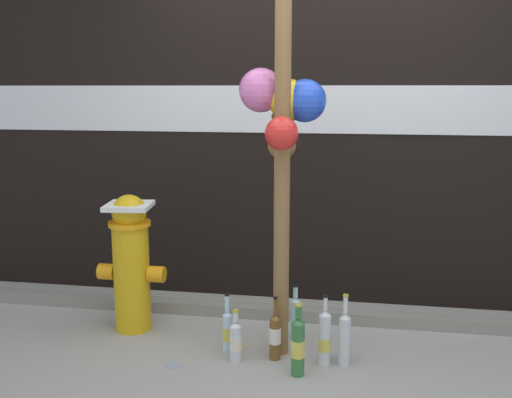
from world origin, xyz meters
name	(u,v)px	position (x,y,z in m)	size (l,w,h in m)	color
ground_plane	(302,391)	(0.00, 0.00, 0.00)	(14.00, 14.00, 0.00)	#9E9B93
building_wall	(323,85)	(0.00, 1.43, 1.56)	(10.00, 0.21, 3.13)	black
curb_strip	(314,315)	(0.00, 0.94, 0.04)	(8.00, 0.12, 0.08)	gray
memorial_post	(283,81)	(-0.17, 0.48, 1.58)	(0.50, 0.45, 2.76)	olive
fire_hydrant	(131,260)	(-1.15, 0.61, 0.46)	(0.44, 0.31, 0.89)	gold
bottle_0	(275,335)	(-0.19, 0.33, 0.15)	(0.07, 0.07, 0.38)	brown
bottle_1	(325,338)	(0.10, 0.31, 0.16)	(0.07, 0.07, 0.41)	silver
bottle_2	(345,337)	(0.21, 0.33, 0.17)	(0.07, 0.07, 0.42)	silver
bottle_3	(236,340)	(-0.40, 0.28, 0.12)	(0.07, 0.07, 0.31)	silver
bottle_4	(295,317)	(-0.10, 0.62, 0.15)	(0.06, 0.06, 0.36)	#B2DBEA
bottle_5	(227,330)	(-0.48, 0.38, 0.14)	(0.06, 0.06, 0.36)	#B2DBEA
bottle_6	(298,346)	(-0.04, 0.16, 0.17)	(0.08, 0.08, 0.41)	#337038
litter_1	(173,365)	(-0.74, 0.15, 0.00)	(0.07, 0.07, 0.01)	#8C99B2
litter_2	(237,348)	(-0.43, 0.44, 0.00)	(0.14, 0.11, 0.01)	tan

